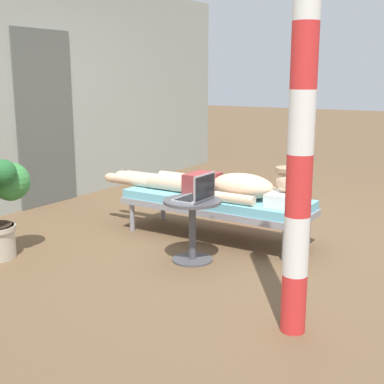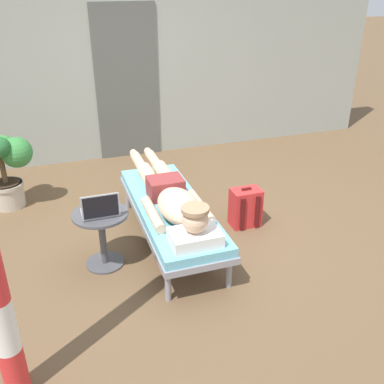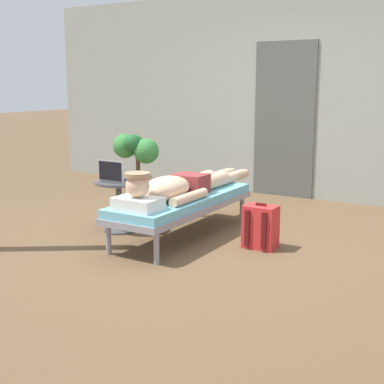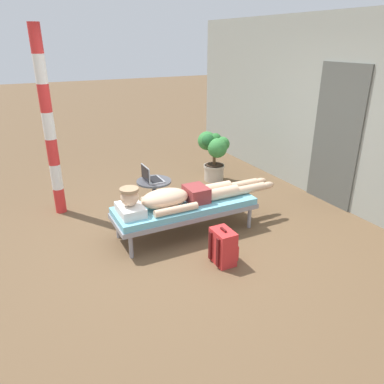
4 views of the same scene
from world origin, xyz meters
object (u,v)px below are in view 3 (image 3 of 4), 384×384
Objects in this scene: backpack at (261,227)px; potted_plant at (137,158)px; laptop at (115,176)px; side_table at (119,197)px; lounge_chair at (182,203)px; person_reclining at (180,186)px.

backpack is 0.50× the size of potted_plant.
laptop is 1.71m from potted_plant.
side_table is 0.23m from laptop.
person_reclining is at bearing -90.00° from lounge_chair.
person_reclining is 2.00m from potted_plant.
backpack is at bearing 10.82° from laptop.
potted_plant is (-1.51, 1.28, 0.19)m from lounge_chair.
laptop is (-0.67, -0.21, 0.24)m from lounge_chair.
laptop reaches higher than person_reclining.
lounge_chair is 1.98m from potted_plant.
laptop is (-0.67, -0.17, 0.06)m from person_reclining.
lounge_chair is 2.14× the size of potted_plant.
person_reclining is 2.54× the size of potted_plant.
side_table reaches higher than backpack.
person_reclining is 5.12× the size of backpack.
backpack is (0.82, 0.07, -0.15)m from lounge_chair.
lounge_chair is at bearing -174.90° from backpack.
side_table is at bearing -166.57° from lounge_chair.
person_reclining reaches higher than backpack.
person_reclining is 4.15× the size of side_table.
potted_plant is at bearing 119.49° from laptop.
person_reclining is 0.88m from backpack.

